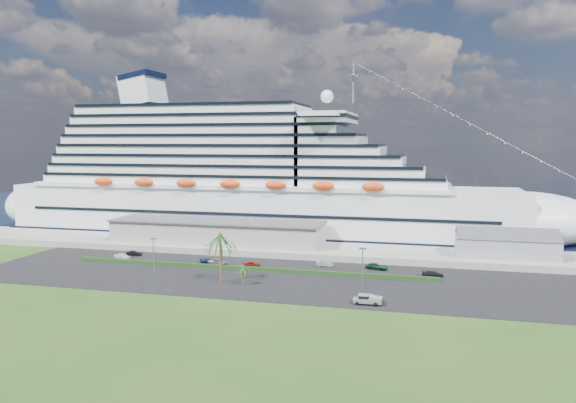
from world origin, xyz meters
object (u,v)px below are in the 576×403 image
(parked_car_3, at_px, (209,261))
(boat_trailer, at_px, (371,296))
(cruise_ship, at_px, (254,184))
(pickup_truck, at_px, (367,299))

(parked_car_3, bearing_deg, boat_trailer, -125.58)
(cruise_ship, distance_m, boat_trailer, 81.72)
(cruise_ship, height_order, pickup_truck, cruise_ship)
(cruise_ship, height_order, parked_car_3, cruise_ship)
(cruise_ship, bearing_deg, boat_trailer, -56.29)
(parked_car_3, distance_m, boat_trailer, 48.78)
(boat_trailer, bearing_deg, parked_car_3, 151.07)
(parked_car_3, bearing_deg, cruise_ship, -4.22)
(pickup_truck, bearing_deg, cruise_ship, 122.52)
(pickup_truck, bearing_deg, boat_trailer, 75.40)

